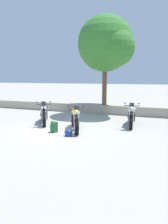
% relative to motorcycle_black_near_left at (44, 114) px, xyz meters
% --- Properties ---
extents(ground_plane, '(120.00, 120.00, 0.00)m').
position_rel_motorcycle_black_near_left_xyz_m(ground_plane, '(1.26, -0.98, -0.49)').
color(ground_plane, '#A3A099').
extents(stone_wall, '(36.00, 0.80, 0.55)m').
position_rel_motorcycle_black_near_left_xyz_m(stone_wall, '(1.26, 3.82, -0.21)').
color(stone_wall, '#A89E89').
rests_on(stone_wall, ground).
extents(motorcycle_black_near_left, '(1.23, 1.85, 1.18)m').
position_rel_motorcycle_black_near_left_xyz_m(motorcycle_black_near_left, '(0.00, 0.00, 0.00)').
color(motorcycle_black_near_left, black).
rests_on(motorcycle_black_near_left, ground).
extents(motorcycle_yellow_centre, '(1.13, 1.91, 1.18)m').
position_rel_motorcycle_black_near_left_xyz_m(motorcycle_yellow_centre, '(1.96, -0.71, 0.00)').
color(motorcycle_yellow_centre, black).
rests_on(motorcycle_yellow_centre, ground).
extents(motorcycle_white_far_right, '(0.68, 2.07, 1.18)m').
position_rel_motorcycle_black_near_left_xyz_m(motorcycle_white_far_right, '(4.11, 0.98, 0.00)').
color(motorcycle_white_far_right, black).
rests_on(motorcycle_white_far_right, ground).
extents(rider_backpack, '(0.35, 0.34, 0.47)m').
position_rel_motorcycle_black_near_left_xyz_m(rider_backpack, '(1.24, -1.28, -0.24)').
color(rider_backpack, '#2D6B38').
rests_on(rider_backpack, ground).
extents(rider_helmet, '(0.28, 0.28, 0.28)m').
position_rel_motorcycle_black_near_left_xyz_m(rider_helmet, '(2.06, -1.63, -0.35)').
color(rider_helmet, navy).
rests_on(rider_helmet, ground).
extents(leafy_tree_far_left, '(3.43, 3.26, 5.29)m').
position_rel_motorcycle_black_near_left_xyz_m(leafy_tree_far_left, '(2.27, 3.48, 3.64)').
color(leafy_tree_far_left, brown).
rests_on(leafy_tree_far_left, stone_wall).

